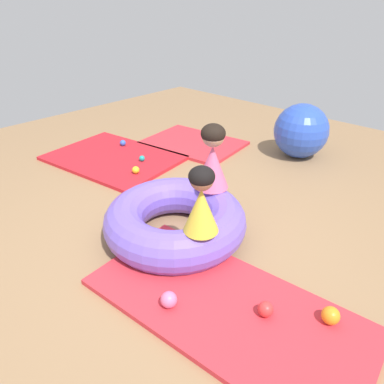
{
  "coord_description": "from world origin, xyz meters",
  "views": [
    {
      "loc": [
        1.66,
        -1.63,
        1.76
      ],
      "look_at": [
        -0.1,
        0.24,
        0.34
      ],
      "focal_mm": 33.42,
      "sensor_mm": 36.0,
      "label": 1
    }
  ],
  "objects_px": {
    "play_ball_blue": "(123,143)",
    "play_ball_teal": "(142,158)",
    "play_ball_orange": "(331,316)",
    "play_ball_pink": "(169,300)",
    "exercise_ball_large": "(301,131)",
    "inflatable_cushion": "(175,220)",
    "play_ball_red": "(266,309)",
    "child_in_yellow": "(201,201)",
    "play_ball_yellow": "(136,170)",
    "child_in_pink": "(212,157)"
  },
  "relations": [
    {
      "from": "play_ball_blue",
      "to": "play_ball_teal",
      "type": "relative_size",
      "value": 1.12
    },
    {
      "from": "play_ball_orange",
      "to": "play_ball_pink",
      "type": "relative_size",
      "value": 1.03
    },
    {
      "from": "play_ball_teal",
      "to": "exercise_ball_large",
      "type": "distance_m",
      "value": 1.94
    },
    {
      "from": "inflatable_cushion",
      "to": "play_ball_teal",
      "type": "xyz_separation_m",
      "value": [
        -1.33,
        0.75,
        -0.09
      ]
    },
    {
      "from": "play_ball_blue",
      "to": "exercise_ball_large",
      "type": "bearing_deg",
      "value": 36.98
    },
    {
      "from": "exercise_ball_large",
      "to": "play_ball_blue",
      "type": "bearing_deg",
      "value": -143.02
    },
    {
      "from": "play_ball_red",
      "to": "exercise_ball_large",
      "type": "height_order",
      "value": "exercise_ball_large"
    },
    {
      "from": "child_in_yellow",
      "to": "play_ball_red",
      "type": "relative_size",
      "value": 5.03
    },
    {
      "from": "play_ball_blue",
      "to": "play_ball_orange",
      "type": "bearing_deg",
      "value": -15.74
    },
    {
      "from": "play_ball_pink",
      "to": "exercise_ball_large",
      "type": "height_order",
      "value": "exercise_ball_large"
    },
    {
      "from": "child_in_yellow",
      "to": "exercise_ball_large",
      "type": "relative_size",
      "value": 0.75
    },
    {
      "from": "inflatable_cushion",
      "to": "child_in_yellow",
      "type": "xyz_separation_m",
      "value": [
        0.4,
        -0.13,
        0.4
      ]
    },
    {
      "from": "child_in_yellow",
      "to": "play_ball_yellow",
      "type": "relative_size",
      "value": 5.98
    },
    {
      "from": "play_ball_orange",
      "to": "play_ball_blue",
      "type": "distance_m",
      "value": 3.35
    },
    {
      "from": "play_ball_blue",
      "to": "inflatable_cushion",
      "type": "bearing_deg",
      "value": -25.35
    },
    {
      "from": "play_ball_yellow",
      "to": "play_ball_orange",
      "type": "bearing_deg",
      "value": -11.52
    },
    {
      "from": "exercise_ball_large",
      "to": "play_ball_yellow",
      "type": "bearing_deg",
      "value": -119.98
    },
    {
      "from": "play_ball_orange",
      "to": "play_ball_pink",
      "type": "distance_m",
      "value": 0.98
    },
    {
      "from": "exercise_ball_large",
      "to": "child_in_yellow",
      "type": "bearing_deg",
      "value": -77.97
    },
    {
      "from": "inflatable_cushion",
      "to": "play_ball_blue",
      "type": "relative_size",
      "value": 15.21
    },
    {
      "from": "child_in_yellow",
      "to": "play_ball_teal",
      "type": "height_order",
      "value": "child_in_yellow"
    },
    {
      "from": "child_in_yellow",
      "to": "play_ball_blue",
      "type": "distance_m",
      "value": 2.55
    },
    {
      "from": "play_ball_red",
      "to": "exercise_ball_large",
      "type": "bearing_deg",
      "value": 114.59
    },
    {
      "from": "child_in_pink",
      "to": "play_ball_pink",
      "type": "relative_size",
      "value": 5.24
    },
    {
      "from": "play_ball_red",
      "to": "play_ball_yellow",
      "type": "xyz_separation_m",
      "value": [
        -2.14,
        0.72,
        -0.01
      ]
    },
    {
      "from": "play_ball_orange",
      "to": "exercise_ball_large",
      "type": "distance_m",
      "value": 2.68
    },
    {
      "from": "play_ball_teal",
      "to": "exercise_ball_large",
      "type": "bearing_deg",
      "value": 50.7
    },
    {
      "from": "inflatable_cushion",
      "to": "exercise_ball_large",
      "type": "distance_m",
      "value": 2.25
    },
    {
      "from": "play_ball_orange",
      "to": "play_ball_red",
      "type": "xyz_separation_m",
      "value": [
        -0.31,
        -0.22,
        -0.01
      ]
    },
    {
      "from": "play_ball_pink",
      "to": "play_ball_yellow",
      "type": "height_order",
      "value": "play_ball_pink"
    },
    {
      "from": "child_in_yellow",
      "to": "exercise_ball_large",
      "type": "distance_m",
      "value": 2.43
    },
    {
      "from": "play_ball_teal",
      "to": "play_ball_orange",
      "type": "bearing_deg",
      "value": -15.96
    },
    {
      "from": "play_ball_pink",
      "to": "child_in_yellow",
      "type": "bearing_deg",
      "value": 107.4
    },
    {
      "from": "play_ball_teal",
      "to": "exercise_ball_large",
      "type": "xyz_separation_m",
      "value": [
        1.22,
        1.49,
        0.25
      ]
    },
    {
      "from": "play_ball_blue",
      "to": "play_ball_teal",
      "type": "bearing_deg",
      "value": -14.68
    },
    {
      "from": "child_in_yellow",
      "to": "play_ball_pink",
      "type": "xyz_separation_m",
      "value": [
        0.14,
        -0.45,
        -0.47
      ]
    },
    {
      "from": "child_in_pink",
      "to": "play_ball_yellow",
      "type": "relative_size",
      "value": 6.83
    },
    {
      "from": "play_ball_pink",
      "to": "play_ball_teal",
      "type": "relative_size",
      "value": 1.57
    },
    {
      "from": "inflatable_cushion",
      "to": "play_ball_teal",
      "type": "height_order",
      "value": "inflatable_cushion"
    },
    {
      "from": "child_in_pink",
      "to": "play_ball_yellow",
      "type": "bearing_deg",
      "value": -115.67
    },
    {
      "from": "play_ball_pink",
      "to": "exercise_ball_large",
      "type": "bearing_deg",
      "value": 102.91
    },
    {
      "from": "inflatable_cushion",
      "to": "play_ball_teal",
      "type": "bearing_deg",
      "value": 150.59
    },
    {
      "from": "play_ball_blue",
      "to": "play_ball_yellow",
      "type": "relative_size",
      "value": 0.93
    },
    {
      "from": "child_in_pink",
      "to": "child_in_yellow",
      "type": "bearing_deg",
      "value": 11.91
    },
    {
      "from": "play_ball_orange",
      "to": "play_ball_teal",
      "type": "bearing_deg",
      "value": 164.04
    },
    {
      "from": "child_in_pink",
      "to": "exercise_ball_large",
      "type": "xyz_separation_m",
      "value": [
        -0.14,
        1.82,
        -0.27
      ]
    },
    {
      "from": "play_ball_orange",
      "to": "exercise_ball_large",
      "type": "relative_size",
      "value": 0.17
    },
    {
      "from": "inflatable_cushion",
      "to": "play_ball_yellow",
      "type": "bearing_deg",
      "value": 156.47
    },
    {
      "from": "child_in_pink",
      "to": "play_ball_pink",
      "type": "height_order",
      "value": "child_in_pink"
    },
    {
      "from": "play_ball_orange",
      "to": "play_ball_blue",
      "type": "xyz_separation_m",
      "value": [
        -3.23,
        0.91,
        -0.02
      ]
    }
  ]
}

